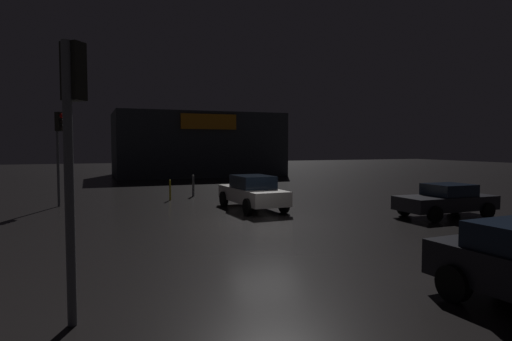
{
  "coord_description": "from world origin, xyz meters",
  "views": [
    {
      "loc": [
        -6.19,
        -15.06,
        2.91
      ],
      "look_at": [
        0.59,
        2.48,
        1.83
      ],
      "focal_mm": 30.57,
      "sensor_mm": 36.0,
      "label": 1
    }
  ],
  "objects_px": {
    "traffic_signal_main": "(72,127)",
    "traffic_signal_cross_left": "(59,136)",
    "store_building": "(197,145)",
    "car_near": "(446,200)",
    "car_crossing": "(252,192)"
  },
  "relations": [
    {
      "from": "traffic_signal_main",
      "to": "traffic_signal_cross_left",
      "type": "relative_size",
      "value": 1.02
    },
    {
      "from": "store_building",
      "to": "car_near",
      "type": "distance_m",
      "value": 28.45
    },
    {
      "from": "store_building",
      "to": "traffic_signal_main",
      "type": "xyz_separation_m",
      "value": [
        -10.22,
        -34.2,
        0.21
      ]
    },
    {
      "from": "traffic_signal_cross_left",
      "to": "car_near",
      "type": "height_order",
      "value": "traffic_signal_cross_left"
    },
    {
      "from": "traffic_signal_main",
      "to": "car_crossing",
      "type": "distance_m",
      "value": 13.19
    },
    {
      "from": "traffic_signal_main",
      "to": "traffic_signal_cross_left",
      "type": "distance_m",
      "value": 15.06
    },
    {
      "from": "traffic_signal_main",
      "to": "car_near",
      "type": "height_order",
      "value": "traffic_signal_main"
    },
    {
      "from": "traffic_signal_main",
      "to": "car_near",
      "type": "relative_size",
      "value": 1.11
    },
    {
      "from": "traffic_signal_main",
      "to": "car_crossing",
      "type": "xyz_separation_m",
      "value": [
        7.16,
        10.82,
        -2.4
      ]
    },
    {
      "from": "traffic_signal_main",
      "to": "car_crossing",
      "type": "relative_size",
      "value": 0.99
    },
    {
      "from": "car_near",
      "to": "store_building",
      "type": "bearing_deg",
      "value": 97.31
    },
    {
      "from": "traffic_signal_main",
      "to": "car_near",
      "type": "distance_m",
      "value": 15.31
    },
    {
      "from": "store_building",
      "to": "car_near",
      "type": "xyz_separation_m",
      "value": [
        3.61,
        -28.13,
        -2.3
      ]
    },
    {
      "from": "store_building",
      "to": "car_near",
      "type": "bearing_deg",
      "value": -82.69
    },
    {
      "from": "store_building",
      "to": "car_crossing",
      "type": "xyz_separation_m",
      "value": [
        -3.06,
        -23.38,
        -2.19
      ]
    }
  ]
}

